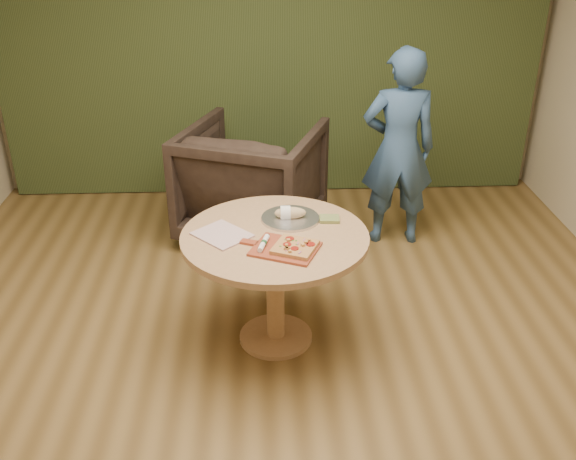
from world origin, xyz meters
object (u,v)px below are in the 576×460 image
(armchair, at_px, (252,176))
(person_standing, at_px, (399,149))
(flatbread_pizza, at_px, (295,247))
(cutlery_roll, at_px, (264,243))
(pizza_paddle, at_px, (284,249))
(pedestal_table, at_px, (275,255))
(bread_roll, at_px, (289,213))
(serving_tray, at_px, (290,218))

(armchair, distance_m, person_standing, 1.17)
(armchair, bearing_deg, flatbread_pizza, 119.01)
(cutlery_roll, distance_m, person_standing, 1.81)
(flatbread_pizza, relative_size, cutlery_roll, 1.46)
(cutlery_roll, bearing_deg, pizza_paddle, 0.05)
(pizza_paddle, height_order, armchair, armchair)
(flatbread_pizza, xyz_separation_m, armchair, (-0.25, 1.67, -0.26))
(flatbread_pizza, bearing_deg, pizza_paddle, 164.06)
(pedestal_table, relative_size, bread_roll, 5.73)
(pedestal_table, xyz_separation_m, serving_tray, (0.10, 0.19, 0.15))
(person_standing, bearing_deg, cutlery_roll, 56.20)
(pizza_paddle, height_order, cutlery_roll, cutlery_roll)
(pedestal_table, bearing_deg, bread_roll, 64.64)
(pizza_paddle, relative_size, cutlery_roll, 2.40)
(serving_tray, bearing_deg, bread_roll, -180.00)
(flatbread_pizza, relative_size, bread_roll, 1.50)
(pizza_paddle, bearing_deg, bread_roll, 106.07)
(person_standing, bearing_deg, flatbread_pizza, 61.70)
(pizza_paddle, bearing_deg, person_standing, 80.99)
(serving_tray, xyz_separation_m, armchair, (-0.24, 1.26, -0.24))
(bread_roll, bearing_deg, cutlery_roll, -114.14)
(flatbread_pizza, xyz_separation_m, person_standing, (0.88, 1.52, 0.01))
(pizza_paddle, distance_m, armchair, 1.68)
(cutlery_roll, xyz_separation_m, serving_tray, (0.17, 0.35, -0.02))
(cutlery_roll, bearing_deg, bread_roll, 80.47)
(pedestal_table, relative_size, pizza_paddle, 2.33)
(pedestal_table, bearing_deg, serving_tray, 62.53)
(serving_tray, height_order, person_standing, person_standing)
(flatbread_pizza, height_order, armchair, armchair)
(bread_roll, distance_m, armchair, 1.32)
(serving_tray, bearing_deg, person_standing, 51.52)
(cutlery_roll, bearing_deg, pedestal_table, 81.97)
(serving_tray, relative_size, armchair, 0.34)
(cutlery_roll, bearing_deg, flatbread_pizza, -0.46)
(pedestal_table, height_order, armchair, armchair)
(pizza_paddle, relative_size, armchair, 0.46)
(pizza_paddle, xyz_separation_m, serving_tray, (0.06, 0.38, -0.00))
(flatbread_pizza, bearing_deg, armchair, 98.57)
(cutlery_roll, relative_size, bread_roll, 1.02)
(flatbread_pizza, height_order, person_standing, person_standing)
(pedestal_table, height_order, flatbread_pizza, flatbread_pizza)
(pedestal_table, relative_size, armchair, 1.07)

